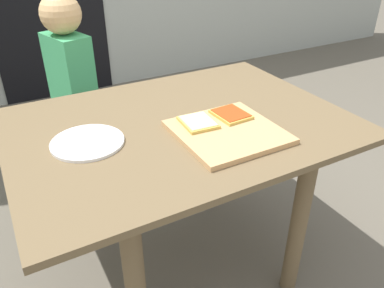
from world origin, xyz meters
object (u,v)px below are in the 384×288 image
at_px(cutting_board, 227,132).
at_px(plate_white_left, 88,142).
at_px(dining_table, 181,151).
at_px(child_left, 73,86).
at_px(pizza_slice_far_right, 231,114).
at_px(pizza_slice_far_left, 198,122).

bearing_deg(cutting_board, plate_white_left, 158.76).
bearing_deg(dining_table, plate_white_left, 178.88).
xyz_separation_m(cutting_board, child_left, (-0.31, 0.91, -0.09)).
bearing_deg(dining_table, child_left, 105.91).
bearing_deg(plate_white_left, pizza_slice_far_right, -9.74).
xyz_separation_m(pizza_slice_far_right, plate_white_left, (-0.50, 0.09, -0.02)).
bearing_deg(child_left, pizza_slice_far_left, -73.59).
distance_m(dining_table, pizza_slice_far_right, 0.23).
bearing_deg(pizza_slice_far_right, cutting_board, -129.53).
relative_size(cutting_board, child_left, 0.31).
bearing_deg(pizza_slice_far_right, plate_white_left, 170.26).
bearing_deg(pizza_slice_far_left, dining_table, 111.22).
height_order(pizza_slice_far_right, pizza_slice_far_left, same).
distance_m(plate_white_left, child_left, 0.76).
distance_m(cutting_board, plate_white_left, 0.46).
relative_size(dining_table, plate_white_left, 5.06).
xyz_separation_m(cutting_board, plate_white_left, (-0.43, 0.17, -0.00)).
bearing_deg(cutting_board, dining_table, 120.80).
bearing_deg(cutting_board, pizza_slice_far_right, 50.47).
bearing_deg(child_left, cutting_board, -71.23).
distance_m(cutting_board, child_left, 0.96).
xyz_separation_m(dining_table, plate_white_left, (-0.33, 0.01, 0.13)).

